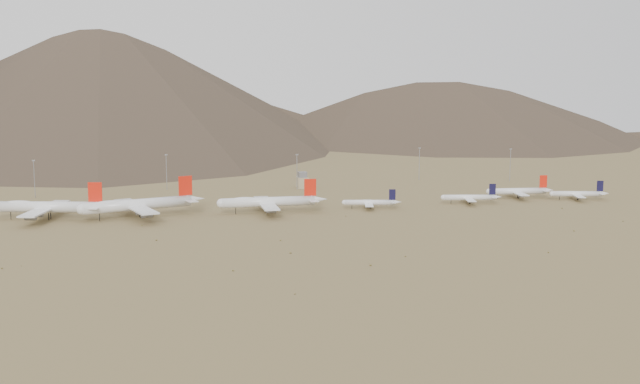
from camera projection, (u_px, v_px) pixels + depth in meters
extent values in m
plane|color=olive|center=(299.00, 219.00, 465.77)|extent=(3000.00, 3000.00, 0.00)
cylinder|color=white|center=(47.00, 207.00, 461.43)|extent=(60.93, 23.67, 6.37)
cone|color=white|center=(106.00, 206.00, 460.03)|extent=(12.27, 8.66, 5.73)
cube|color=white|center=(45.00, 208.00, 461.62)|extent=(25.56, 57.00, 0.80)
cube|color=white|center=(98.00, 206.00, 460.19)|extent=(11.44, 22.17, 0.38)
cube|color=red|center=(95.00, 192.00, 459.02)|extent=(7.85, 2.83, 11.31)
cylinder|color=black|center=(11.00, 216.00, 463.06)|extent=(0.41, 0.41, 4.32)
cylinder|color=black|center=(51.00, 216.00, 463.75)|extent=(0.51, 0.51, 4.32)
cylinder|color=black|center=(49.00, 217.00, 460.60)|extent=(0.51, 0.51, 4.32)
ellipsoid|color=white|center=(20.00, 204.00, 461.79)|extent=(20.28, 10.20, 3.82)
cylinder|color=slate|center=(52.00, 208.00, 473.03)|extent=(6.73, 4.50, 2.87)
cylinder|color=slate|center=(38.00, 215.00, 450.69)|extent=(6.73, 4.50, 2.87)
cylinder|color=slate|center=(59.00, 205.00, 483.08)|extent=(6.73, 4.50, 2.87)
cylinder|color=slate|center=(30.00, 218.00, 440.63)|extent=(6.73, 4.50, 2.87)
cylinder|color=white|center=(138.00, 205.00, 467.59)|extent=(63.52, 22.72, 6.61)
sphere|color=white|center=(82.00, 209.00, 452.21)|extent=(6.48, 6.48, 6.48)
cone|color=white|center=(196.00, 199.00, 484.74)|extent=(12.65, 8.69, 5.95)
cube|color=white|center=(136.00, 206.00, 467.12)|extent=(24.86, 59.29, 0.83)
cube|color=white|center=(188.00, 199.00, 482.26)|extent=(11.25, 23.01, 0.40)
cube|color=red|center=(185.00, 186.00, 480.38)|extent=(8.19, 2.70, 11.72)
cylinder|color=black|center=(100.00, 217.00, 457.65)|extent=(0.43, 0.43, 4.48)
cylinder|color=black|center=(139.00, 213.00, 470.46)|extent=(0.53, 0.53, 4.48)
cylinder|color=black|center=(141.00, 214.00, 467.60)|extent=(0.53, 0.53, 4.48)
ellipsoid|color=white|center=(109.00, 204.00, 459.32)|extent=(21.05, 10.02, 3.96)
cylinder|color=slate|center=(130.00, 206.00, 477.50)|extent=(6.94, 4.51, 2.97)
cylinder|color=slate|center=(142.00, 212.00, 457.24)|extent=(6.94, 4.51, 2.97)
cylinder|color=slate|center=(125.00, 204.00, 486.61)|extent=(6.94, 4.51, 2.97)
cylinder|color=slate|center=(147.00, 215.00, 448.12)|extent=(6.94, 4.51, 2.97)
cylinder|color=white|center=(268.00, 202.00, 483.61)|extent=(56.54, 8.20, 5.82)
sphere|color=white|center=(221.00, 203.00, 477.87)|extent=(5.71, 5.71, 5.71)
cone|color=white|center=(319.00, 199.00, 489.97)|extent=(10.35, 5.66, 5.24)
cube|color=white|center=(266.00, 203.00, 483.51)|extent=(11.19, 51.98, 0.73)
cube|color=white|center=(312.00, 199.00, 489.03)|extent=(5.90, 19.82, 0.35)
cube|color=red|center=(310.00, 187.00, 487.69)|extent=(7.34, 0.83, 10.33)
cylinder|color=black|center=(236.00, 211.00, 480.32)|extent=(0.38, 0.38, 3.94)
cylinder|color=black|center=(270.00, 209.00, 485.97)|extent=(0.47, 0.47, 3.94)
cylinder|color=black|center=(270.00, 210.00, 483.16)|extent=(0.47, 0.47, 3.94)
ellipsoid|color=white|center=(244.00, 200.00, 480.39)|extent=(18.20, 5.12, 3.49)
cylinder|color=slate|center=(264.00, 203.00, 493.72)|extent=(5.74, 2.86, 2.62)
cylinder|color=slate|center=(269.00, 208.00, 473.73)|extent=(5.74, 2.86, 2.62)
cylinder|color=slate|center=(262.00, 201.00, 502.72)|extent=(5.74, 2.86, 2.62)
cylinder|color=slate|center=(271.00, 211.00, 464.73)|extent=(5.74, 2.86, 2.62)
cylinder|color=white|center=(369.00, 202.00, 498.87)|extent=(30.84, 11.04, 3.36)
sphere|color=white|center=(344.00, 202.00, 498.93)|extent=(3.30, 3.30, 3.30)
cone|color=white|center=(397.00, 202.00, 498.76)|extent=(6.16, 4.33, 3.03)
cube|color=white|center=(368.00, 203.00, 498.95)|extent=(11.47, 26.95, 0.42)
cube|color=white|center=(393.00, 202.00, 498.75)|extent=(5.24, 10.47, 0.20)
cube|color=black|center=(392.00, 195.00, 498.06)|extent=(3.97, 1.31, 6.64)
cylinder|color=black|center=(352.00, 207.00, 499.34)|extent=(0.35, 0.35, 2.30)
cylinder|color=black|center=(370.00, 207.00, 500.12)|extent=(0.44, 0.44, 2.30)
cylinder|color=black|center=(370.00, 207.00, 498.45)|extent=(0.44, 0.44, 2.30)
cylinder|color=slate|center=(368.00, 203.00, 506.42)|extent=(3.38, 2.24, 1.51)
cylinder|color=slate|center=(369.00, 207.00, 491.72)|extent=(3.38, 2.24, 1.51)
cylinder|color=white|center=(469.00, 197.00, 517.29)|extent=(32.93, 10.95, 3.58)
sphere|color=white|center=(443.00, 197.00, 516.94)|extent=(3.51, 3.51, 3.51)
cone|color=white|center=(497.00, 197.00, 517.64)|extent=(6.51, 4.48, 3.22)
cube|color=white|center=(468.00, 198.00, 517.35)|extent=(11.54, 28.73, 0.45)
cube|color=white|center=(493.00, 197.00, 517.57)|extent=(5.32, 11.13, 0.21)
cube|color=black|center=(492.00, 189.00, 516.82)|extent=(4.25, 1.28, 7.07)
cylinder|color=black|center=(451.00, 202.00, 517.49)|extent=(0.38, 0.38, 2.45)
cylinder|color=black|center=(469.00, 202.00, 518.64)|extent=(0.47, 0.47, 2.45)
cylinder|color=black|center=(470.00, 202.00, 516.87)|extent=(0.47, 0.47, 2.45)
cylinder|color=slate|center=(465.00, 198.00, 525.31)|extent=(3.58, 2.32, 1.61)
cylinder|color=slate|center=(470.00, 202.00, 509.66)|extent=(3.58, 2.32, 1.61)
cylinder|color=white|center=(517.00, 191.00, 539.23)|extent=(39.24, 9.58, 4.24)
sphere|color=white|center=(489.00, 192.00, 537.09)|extent=(4.15, 4.15, 4.15)
cone|color=white|center=(549.00, 190.00, 541.59)|extent=(7.48, 4.75, 3.81)
cube|color=white|center=(516.00, 192.00, 539.24)|extent=(10.80, 34.00, 0.53)
cube|color=white|center=(544.00, 190.00, 541.23)|extent=(5.23, 13.08, 0.25)
cube|color=red|center=(543.00, 181.00, 540.27)|extent=(5.08, 1.08, 8.36)
cylinder|color=black|center=(497.00, 197.00, 538.26)|extent=(0.45, 0.45, 2.90)
cylinder|color=black|center=(518.00, 196.00, 540.89)|extent=(0.56, 0.56, 2.90)
cylinder|color=black|center=(519.00, 197.00, 538.81)|extent=(0.56, 0.56, 2.90)
cylinder|color=slate|center=(511.00, 192.00, 548.60)|extent=(4.13, 2.43, 1.91)
cylinder|color=slate|center=(521.00, 196.00, 530.19)|extent=(4.13, 2.43, 1.91)
cylinder|color=white|center=(577.00, 194.00, 532.82)|extent=(32.58, 12.20, 3.56)
sphere|color=white|center=(552.00, 194.00, 533.16)|extent=(3.49, 3.49, 3.49)
cone|color=white|center=(605.00, 193.00, 532.40)|extent=(6.55, 4.67, 3.21)
cube|color=white|center=(576.00, 195.00, 532.91)|extent=(12.58, 28.51, 0.45)
cube|color=white|center=(601.00, 193.00, 532.44)|extent=(5.70, 11.09, 0.21)
cube|color=black|center=(600.00, 186.00, 531.72)|extent=(4.20, 1.45, 7.03)
cylinder|color=black|center=(559.00, 198.00, 533.50)|extent=(0.38, 0.38, 2.44)
cylinder|color=black|center=(577.00, 198.00, 534.13)|extent=(0.47, 0.47, 2.44)
cylinder|color=black|center=(578.00, 198.00, 532.37)|extent=(0.47, 0.47, 2.44)
cylinder|color=slate|center=(572.00, 194.00, 540.83)|extent=(3.59, 2.42, 1.60)
cylinder|color=slate|center=(579.00, 198.00, 525.26)|extent=(3.59, 2.42, 1.60)
cube|color=tan|center=(302.00, 183.00, 587.49)|extent=(8.00, 8.00, 8.00)
cube|color=slate|center=(302.00, 175.00, 586.60)|extent=(6.00, 6.00, 4.00)
cylinder|color=gray|center=(34.00, 179.00, 542.08)|extent=(0.50, 0.50, 25.00)
cube|color=gray|center=(33.00, 161.00, 540.18)|extent=(2.00, 0.60, 0.80)
cylinder|color=gray|center=(167.00, 172.00, 579.57)|extent=(0.50, 0.50, 25.00)
cube|color=gray|center=(166.00, 155.00, 577.66)|extent=(2.00, 0.60, 0.80)
cylinder|color=gray|center=(297.00, 172.00, 580.49)|extent=(0.50, 0.50, 25.00)
cube|color=gray|center=(297.00, 155.00, 578.59)|extent=(2.00, 0.60, 0.80)
cylinder|color=gray|center=(419.00, 164.00, 630.33)|extent=(0.50, 0.50, 25.00)
cube|color=gray|center=(420.00, 148.00, 628.43)|extent=(2.00, 0.60, 0.80)
cylinder|color=gray|center=(510.00, 165.00, 622.97)|extent=(0.50, 0.50, 25.00)
cube|color=gray|center=(511.00, 149.00, 621.07)|extent=(2.00, 0.60, 0.80)
ellipsoid|color=olive|center=(280.00, 240.00, 404.32)|extent=(0.94, 0.94, 0.76)
ellipsoid|color=olive|center=(405.00, 256.00, 369.97)|extent=(0.93, 0.93, 0.47)
ellipsoid|color=olive|center=(295.00, 294.00, 307.30)|extent=(0.65, 0.65, 0.46)
ellipsoid|color=olive|center=(142.00, 226.00, 443.64)|extent=(0.85, 0.85, 0.52)
ellipsoid|color=olive|center=(623.00, 221.00, 456.99)|extent=(0.77, 0.77, 0.42)
ellipsoid|color=olive|center=(290.00, 253.00, 376.53)|extent=(1.05, 1.05, 0.70)
ellipsoid|color=olive|center=(370.00, 265.00, 352.37)|extent=(1.07, 1.07, 0.81)
ellipsoid|color=olive|center=(156.00, 240.00, 404.91)|extent=(1.01, 1.01, 0.76)
ellipsoid|color=olive|center=(21.00, 266.00, 351.86)|extent=(0.51, 0.51, 0.30)
ellipsoid|color=olive|center=(548.00, 252.00, 377.62)|extent=(0.86, 0.86, 0.66)
ellipsoid|color=olive|center=(2.00, 268.00, 346.91)|extent=(0.84, 0.84, 0.72)
ellipsoid|color=olive|center=(346.00, 216.00, 472.71)|extent=(0.65, 0.65, 0.53)
ellipsoid|color=olive|center=(233.00, 270.00, 343.17)|extent=(1.00, 1.00, 0.59)
ellipsoid|color=olive|center=(574.00, 231.00, 428.78)|extent=(0.94, 0.94, 0.64)
ellipsoid|color=olive|center=(562.00, 208.00, 499.97)|extent=(0.93, 0.93, 0.51)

